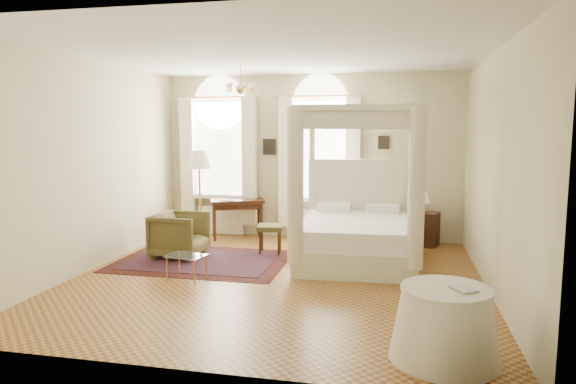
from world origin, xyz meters
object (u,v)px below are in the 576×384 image
side_table (445,324)px  coffee_table (186,258)px  nightstand (425,229)px  writing_desk (237,205)px  stool (270,230)px  floor_lamp (199,164)px  armchair (180,235)px  canopy_bed (356,228)px

side_table → coffee_table: bearing=151.3°
nightstand → writing_desk: bearing=-178.3°
stool → floor_lamp: floor_lamp is taller
floor_lamp → writing_desk: bearing=55.9°
nightstand → coffee_table: bearing=-139.5°
writing_desk → armchair: bearing=-107.7°
nightstand → side_table: (-0.07, -4.96, 0.03)m
coffee_table → side_table: side_table is taller
side_table → writing_desk: bearing=126.9°
armchair → nightstand: bearing=-66.5°
canopy_bed → floor_lamp: size_ratio=1.42×
floor_lamp → side_table: bearing=-44.7°
canopy_bed → writing_desk: size_ratio=2.16×
stool → armchair: bearing=-158.4°
stool → side_table: bearing=-54.6°
writing_desk → side_table: size_ratio=1.12×
writing_desk → coffee_table: 2.96m
coffee_table → floor_lamp: bearing=106.5°
nightstand → writing_desk: size_ratio=0.54×
canopy_bed → coffee_table: 2.84m
armchair → floor_lamp: 1.48m
coffee_table → floor_lamp: floor_lamp is taller
canopy_bed → armchair: 3.05m
canopy_bed → nightstand: size_ratio=4.01×
side_table → floor_lamp: bearing=135.3°
nightstand → stool: 3.00m
nightstand → side_table: bearing=-90.8°
canopy_bed → writing_desk: 2.86m
coffee_table → writing_desk: bearing=92.9°
writing_desk → stool: size_ratio=2.35×
writing_desk → canopy_bed: bearing=-28.5°
stool → armchair: size_ratio=0.59×
nightstand → canopy_bed: bearing=-129.1°
nightstand → floor_lamp: bearing=-168.6°
floor_lamp → canopy_bed: bearing=-11.7°
nightstand → stool: (-2.76, -1.18, 0.10)m
canopy_bed → stool: 1.59m
nightstand → floor_lamp: 4.47m
armchair → floor_lamp: bearing=-0.7°
armchair → side_table: armchair is taller
stool → coffee_table: (-0.80, -1.87, -0.08)m
writing_desk → stool: 1.45m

